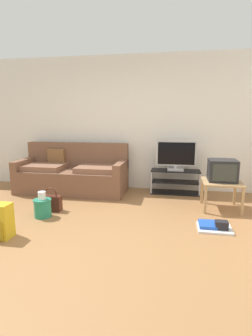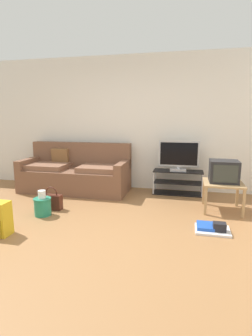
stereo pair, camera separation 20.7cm
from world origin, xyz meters
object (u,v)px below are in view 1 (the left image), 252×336
object	(u,v)px
couch	(73,174)
handbag	(51,202)
side_table	(222,185)
crt_tv	(222,170)
floor_tray	(214,227)
backpack	(0,221)
tv_stand	(175,182)
cleaning_bucket	(43,206)
flat_tv	(176,156)

from	to	relation	value
couch	handbag	world-z (taller)	couch
side_table	crt_tv	xyz separation A→B (m)	(0.00, 0.02, 0.24)
crt_tv	floor_tray	xyz separation A→B (m)	(-0.21, -0.90, -0.60)
backpack	floor_tray	xyz separation A→B (m)	(2.64, 0.73, -0.17)
backpack	couch	bearing A→B (deg)	62.82
side_table	floor_tray	xyz separation A→B (m)	(-0.21, -0.88, -0.36)
tv_stand	handbag	distance (m)	2.39
backpack	cleaning_bucket	size ratio (longest dim) A/B	1.12
couch	cleaning_bucket	xyz separation A→B (m)	(0.08, -1.44, -0.19)
crt_tv	side_table	bearing A→B (deg)	-90.00
side_table	floor_tray	bearing A→B (deg)	-103.64
backpack	floor_tray	size ratio (longest dim) A/B	0.98
couch	flat_tv	size ratio (longest dim) A/B	2.82
handbag	tv_stand	bearing A→B (deg)	35.24
couch	tv_stand	xyz separation A→B (m)	(2.03, 0.22, -0.12)
tv_stand	floor_tray	distance (m)	1.77
couch	floor_tray	xyz separation A→B (m)	(2.55, -1.47, -0.31)
floor_tray	handbag	bearing A→B (deg)	173.03
crt_tv	floor_tray	bearing A→B (deg)	-103.40
backpack	floor_tray	bearing A→B (deg)	-9.42
tv_stand	crt_tv	distance (m)	1.15
handbag	cleaning_bucket	xyz separation A→B (m)	(-0.00, -0.28, 0.03)
handbag	side_table	bearing A→B (deg)	12.16
backpack	handbag	bearing A→B (deg)	55.78
tv_stand	handbag	bearing A→B (deg)	-144.76
flat_tv	cleaning_bucket	size ratio (longest dim) A/B	1.93
side_table	couch	bearing A→B (deg)	168.04
backpack	handbag	xyz separation A→B (m)	(0.17, 1.03, -0.08)
flat_tv	side_table	xyz separation A→B (m)	(0.73, -0.78, -0.34)
couch	tv_stand	size ratio (longest dim) A/B	2.26
flat_tv	handbag	distance (m)	2.45
side_table	backpack	size ratio (longest dim) A/B	1.38
side_table	floor_tray	size ratio (longest dim) A/B	1.35
backpack	floor_tray	world-z (taller)	backpack
couch	crt_tv	distance (m)	2.84
tv_stand	flat_tv	world-z (taller)	flat_tv
side_table	crt_tv	size ratio (longest dim) A/B	1.38
backpack	handbag	distance (m)	1.05
couch	backpack	xyz separation A→B (m)	(-0.09, -2.19, -0.13)
tv_stand	couch	bearing A→B (deg)	-173.96
handbag	cleaning_bucket	bearing A→B (deg)	-90.60
couch	crt_tv	size ratio (longest dim) A/B	4.89
tv_stand	handbag	xyz separation A→B (m)	(-1.95, -1.38, -0.10)
flat_tv	tv_stand	bearing A→B (deg)	90.00
couch	tv_stand	world-z (taller)	couch
tv_stand	backpack	size ratio (longest dim) A/B	2.16
flat_tv	crt_tv	distance (m)	1.06
flat_tv	crt_tv	bearing A→B (deg)	-46.14
couch	side_table	bearing A→B (deg)	-11.96
tv_stand	floor_tray	xyz separation A→B (m)	(0.52, -1.68, -0.19)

